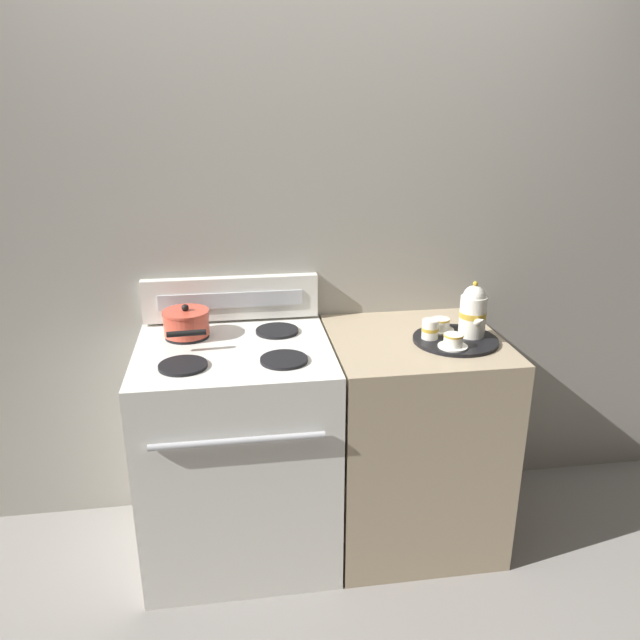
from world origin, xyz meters
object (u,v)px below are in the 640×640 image
stove (239,451)px  creamer_jug (430,329)px  serving_tray (455,340)px  teapot (473,311)px  teacup_right (440,325)px  saucepan (186,322)px  teacup_left (453,341)px

stove → creamer_jug: size_ratio=11.93×
serving_tray → teapot: size_ratio=1.48×
teacup_right → teapot: bearing=-35.6°
saucepan → creamer_jug: (0.93, -0.19, -0.01)m
teacup_right → creamer_jug: creamer_jug is taller
teacup_right → stove: bearing=-177.6°
stove → teapot: size_ratio=4.08×
serving_tray → creamer_jug: bearing=171.4°
teapot → saucepan: bearing=170.5°
saucepan → teapot: teapot is taller
teapot → teacup_right: 0.15m
saucepan → teacup_left: 1.03m
teapot → teacup_right: size_ratio=1.99×
teapot → serving_tray: bearing=-166.2°
stove → teacup_right: (0.82, 0.03, 0.48)m
stove → teacup_left: bearing=-9.8°
teacup_left → stove: bearing=170.2°
saucepan → teacup_right: 1.01m
stove → serving_tray: bearing=-3.8°
stove → teacup_right: 0.95m
teacup_left → saucepan: bearing=163.9°
teacup_left → creamer_jug: creamer_jug is taller
teacup_right → saucepan: bearing=173.7°
saucepan → teacup_left: saucepan is taller
stove → teapot: (0.92, -0.04, 0.56)m
teacup_left → creamer_jug: 0.12m
saucepan → serving_tray: size_ratio=0.81×
stove → creamer_jug: creamer_jug is taller
serving_tray → teapot: bearing=13.8°
stove → saucepan: 0.55m
stove → teacup_left: size_ratio=8.11×
teacup_left → creamer_jug: (-0.06, 0.10, 0.01)m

